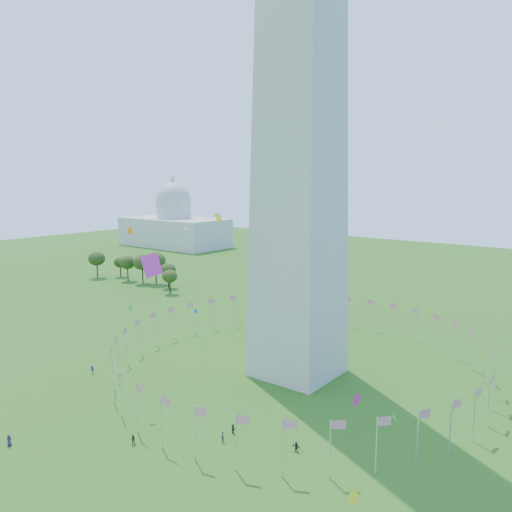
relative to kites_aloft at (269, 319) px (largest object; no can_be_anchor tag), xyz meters
The scene contains 6 objects.
ground 33.54m from the kites_aloft, 114.56° to the right, with size 600.00×600.00×0.00m, color #245513.
flag_ring 32.19m from the kites_aloft, 113.31° to the left, with size 80.24×80.24×9.00m.
capitol_building 246.53m from the kites_aloft, 140.82° to the left, with size 70.00×35.00×46.00m, color beige, non-canonical shape.
crowd 28.67m from the kites_aloft, 96.66° to the right, with size 101.03×77.42×1.89m.
kites_aloft is the anchor object (origin of this frame).
tree_line_west 135.80m from the kites_aloft, 150.24° to the left, with size 54.95×15.84×13.02m.
Camera 1 is at (58.38, -40.09, 43.32)m, focal length 35.00 mm.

